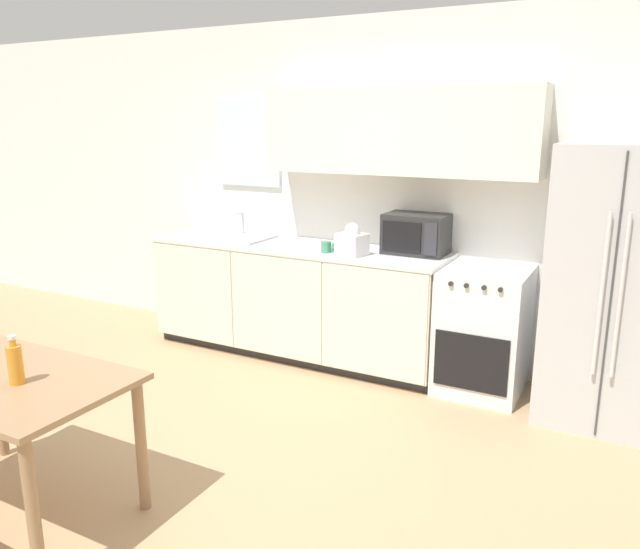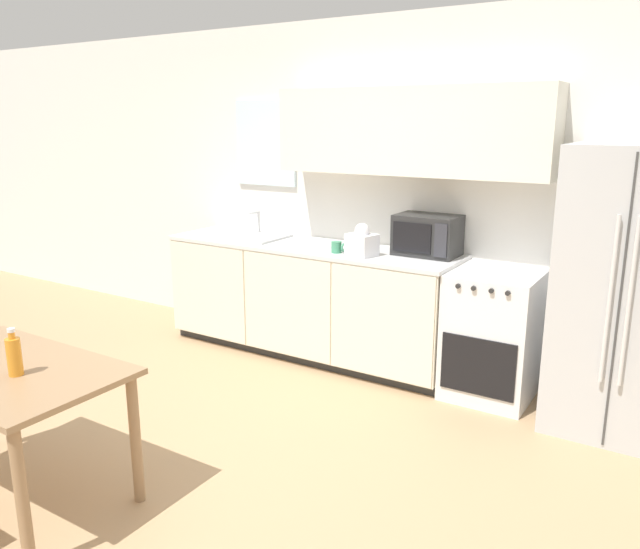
% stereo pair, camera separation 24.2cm
% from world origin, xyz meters
% --- Properties ---
extents(ground_plane, '(12.00, 12.00, 0.00)m').
position_xyz_m(ground_plane, '(0.00, 0.00, 0.00)').
color(ground_plane, tan).
extents(wall_back, '(12.00, 0.38, 2.70)m').
position_xyz_m(wall_back, '(0.03, 2.03, 1.44)').
color(wall_back, silver).
rests_on(wall_back, ground_plane).
extents(kitchen_counter, '(2.51, 0.67, 0.93)m').
position_xyz_m(kitchen_counter, '(-0.54, 1.71, 0.47)').
color(kitchen_counter, '#333333').
rests_on(kitchen_counter, ground_plane).
extents(oven_range, '(0.59, 0.65, 0.90)m').
position_xyz_m(oven_range, '(1.00, 1.72, 0.45)').
color(oven_range, white).
rests_on(oven_range, ground_plane).
extents(refrigerator, '(0.79, 0.77, 1.79)m').
position_xyz_m(refrigerator, '(1.82, 1.67, 0.89)').
color(refrigerator, silver).
rests_on(refrigerator, ground_plane).
extents(kitchen_sink, '(0.68, 0.44, 0.21)m').
position_xyz_m(kitchen_sink, '(-1.19, 1.72, 0.95)').
color(kitchen_sink, '#B7BABC').
rests_on(kitchen_sink, kitchen_counter).
extents(microwave, '(0.46, 0.32, 0.30)m').
position_xyz_m(microwave, '(0.43, 1.85, 1.09)').
color(microwave, '#282828').
rests_on(microwave, kitchen_counter).
extents(coffee_mug, '(0.11, 0.08, 0.09)m').
position_xyz_m(coffee_mug, '(-0.18, 1.55, 0.98)').
color(coffee_mug, '#3F8C66').
rests_on(coffee_mug, kitchen_counter).
extents(grocery_bag_0, '(0.24, 0.22, 0.25)m').
position_xyz_m(grocery_bag_0, '(0.03, 1.56, 1.04)').
color(grocery_bag_0, white).
rests_on(grocery_bag_0, kitchen_counter).
extents(dining_table, '(1.23, 0.74, 0.73)m').
position_xyz_m(dining_table, '(-0.69, -0.84, 0.62)').
color(dining_table, '#997551').
rests_on(dining_table, ground_plane).
extents(drink_bottle, '(0.07, 0.07, 0.24)m').
position_xyz_m(drink_bottle, '(-0.55, -0.87, 0.83)').
color(drink_bottle, orange).
rests_on(drink_bottle, dining_table).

